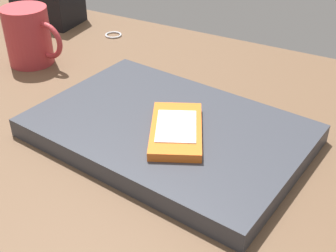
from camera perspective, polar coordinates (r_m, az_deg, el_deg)
name	(u,v)px	position (r cm, az deg, el deg)	size (l,w,h in cm)	color
desk_surface	(102,142)	(62.50, -8.40, -2.03)	(120.00, 80.00, 3.00)	brown
laptop_closed	(168,131)	(59.18, 0.00, -0.58)	(34.85, 23.49, 2.56)	#33353D
cell_phone_on_laptop	(176,130)	(55.92, 1.06, -0.50)	(10.80, 13.29, 1.27)	orange
desk_organizer	(48,1)	(101.41, -15.05, 15.13)	(13.05, 8.86, 9.26)	black
coffee_mug	(29,36)	(82.13, -17.24, 10.85)	(11.37, 7.72, 9.94)	#B23338
key_ring	(113,35)	(92.75, -6.95, 11.41)	(3.35, 3.35, 0.36)	silver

